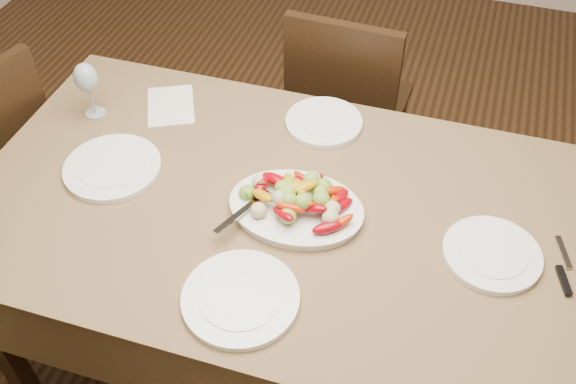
# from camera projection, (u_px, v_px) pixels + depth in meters

# --- Properties ---
(dining_table) EXTENTS (1.86, 1.07, 0.76)m
(dining_table) POSITION_uv_depth(u_px,v_px,m) (288.00, 287.00, 2.08)
(dining_table) COLOR brown
(dining_table) RESTS_ON ground
(chair_far) EXTENTS (0.44, 0.44, 0.95)m
(chair_far) POSITION_uv_depth(u_px,v_px,m) (351.00, 104.00, 2.60)
(chair_far) COLOR black
(chair_far) RESTS_ON ground
(serving_platter) EXTENTS (0.37, 0.28, 0.02)m
(serving_platter) POSITION_uv_depth(u_px,v_px,m) (296.00, 210.00, 1.79)
(serving_platter) COLOR white
(serving_platter) RESTS_ON dining_table
(roasted_vegetables) EXTENTS (0.30, 0.21, 0.09)m
(roasted_vegetables) POSITION_uv_depth(u_px,v_px,m) (296.00, 196.00, 1.74)
(roasted_vegetables) COLOR maroon
(roasted_vegetables) RESTS_ON serving_platter
(serving_spoon) EXTENTS (0.28, 0.15, 0.03)m
(serving_spoon) POSITION_uv_depth(u_px,v_px,m) (269.00, 205.00, 1.75)
(serving_spoon) COLOR #9EA0A8
(serving_spoon) RESTS_ON serving_platter
(plate_left) EXTENTS (0.29, 0.29, 0.02)m
(plate_left) POSITION_uv_depth(u_px,v_px,m) (113.00, 168.00, 1.91)
(plate_left) COLOR white
(plate_left) RESTS_ON dining_table
(plate_right) EXTENTS (0.26, 0.26, 0.02)m
(plate_right) POSITION_uv_depth(u_px,v_px,m) (492.00, 254.00, 1.68)
(plate_right) COLOR white
(plate_right) RESTS_ON dining_table
(plate_far) EXTENTS (0.25, 0.25, 0.02)m
(plate_far) POSITION_uv_depth(u_px,v_px,m) (324.00, 122.00, 2.06)
(plate_far) COLOR white
(plate_far) RESTS_ON dining_table
(plate_near) EXTENTS (0.29, 0.29, 0.02)m
(plate_near) POSITION_uv_depth(u_px,v_px,m) (241.00, 298.00, 1.58)
(plate_near) COLOR white
(plate_near) RESTS_ON dining_table
(wine_glass) EXTENTS (0.08, 0.08, 0.20)m
(wine_glass) POSITION_uv_depth(u_px,v_px,m) (89.00, 88.00, 2.03)
(wine_glass) COLOR #8C99A5
(wine_glass) RESTS_ON dining_table
(menu_card) EXTENTS (0.23, 0.25, 0.00)m
(menu_card) POSITION_uv_depth(u_px,v_px,m) (171.00, 105.00, 2.13)
(menu_card) COLOR silver
(menu_card) RESTS_ON dining_table
(table_knife) EXTENTS (0.08, 0.20, 0.01)m
(table_knife) POSITION_uv_depth(u_px,v_px,m) (563.00, 268.00, 1.65)
(table_knife) COLOR #9EA0A8
(table_knife) RESTS_ON dining_table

